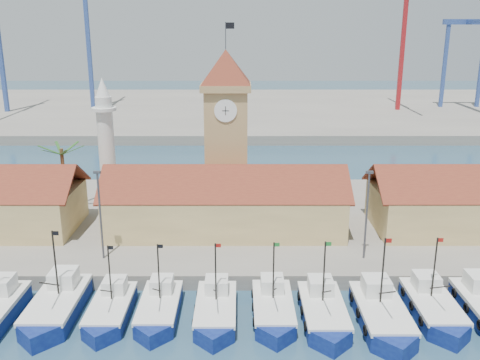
{
  "coord_description": "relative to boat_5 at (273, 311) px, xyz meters",
  "views": [
    {
      "loc": [
        1.6,
        -37.04,
        24.0
      ],
      "look_at": [
        1.64,
        18.0,
        7.87
      ],
      "focal_mm": 40.0,
      "sensor_mm": 36.0,
      "label": 1
    }
  ],
  "objects": [
    {
      "name": "ground",
      "position": [
        -4.45,
        -3.11,
        -0.72
      ],
      "size": [
        400.0,
        400.0,
        0.0
      ],
      "primitive_type": "plane",
      "color": "#1F4053",
      "rests_on": "ground"
    },
    {
      "name": "quay",
      "position": [
        -4.45,
        20.89,
        0.03
      ],
      "size": [
        140.0,
        32.0,
        1.5
      ],
      "primitive_type": "cube",
      "color": "gray",
      "rests_on": "ground"
    },
    {
      "name": "terminal",
      "position": [
        -4.45,
        106.89,
        0.28
      ],
      "size": [
        240.0,
        80.0,
        2.0
      ],
      "primitive_type": "cube",
      "color": "gray",
      "rests_on": "ground"
    },
    {
      "name": "boat_1",
      "position": [
        -18.46,
        0.27,
        0.1
      ],
      "size": [
        3.81,
        10.45,
        7.9
      ],
      "color": "#0B165B",
      "rests_on": "ground"
    },
    {
      "name": "boat_2",
      "position": [
        -13.8,
        -0.05,
        -0.03
      ],
      "size": [
        3.24,
        8.86,
        6.71
      ],
      "color": "#0B165B",
      "rests_on": "ground"
    },
    {
      "name": "boat_3",
      "position": [
        -9.69,
        0.09,
        -0.02
      ],
      "size": [
        3.27,
        8.95,
        6.77
      ],
      "color": "#0B165B",
      "rests_on": "ground"
    },
    {
      "name": "boat_4",
      "position": [
        -4.86,
        -0.25,
        0.0
      ],
      "size": [
        3.37,
        9.24,
        6.99
      ],
      "color": "#0B165B",
      "rests_on": "ground"
    },
    {
      "name": "boat_5",
      "position": [
        0.0,
        0.0,
        0.0
      ],
      "size": [
        3.36,
        9.2,
        6.96
      ],
      "color": "#0B165B",
      "rests_on": "ground"
    },
    {
      "name": "boat_6",
      "position": [
        4.16,
        -0.63,
        0.04
      ],
      "size": [
        3.52,
        9.65,
        7.3
      ],
      "color": "#0B165B",
      "rests_on": "ground"
    },
    {
      "name": "boat_7",
      "position": [
        8.9,
        -1.16,
        0.09
      ],
      "size": [
        3.78,
        10.35,
        7.83
      ],
      "color": "#0B165B",
      "rests_on": "ground"
    },
    {
      "name": "boat_8",
      "position": [
        13.61,
        0.12,
        0.04
      ],
      "size": [
        3.53,
        9.68,
        7.33
      ],
      "color": "#0B165B",
      "rests_on": "ground"
    },
    {
      "name": "hall_center",
      "position": [
        -4.45,
        16.89,
        3.27
      ],
      "size": [
        27.04,
        10.13,
        7.61
      ],
      "color": "#D8BC76",
      "rests_on": "quay"
    },
    {
      "name": "clock_tower",
      "position": [
        -4.45,
        22.89,
        11.24
      ],
      "size": [
        5.8,
        5.8,
        22.7
      ],
      "color": "tan",
      "rests_on": "quay"
    },
    {
      "name": "minaret",
      "position": [
        -19.45,
        24.89,
        9.01
      ],
      "size": [
        3.0,
        3.0,
        16.3
      ],
      "color": "silver",
      "rests_on": "quay"
    },
    {
      "name": "palm_tree",
      "position": [
        -24.45,
        22.89,
        5.53
      ],
      "size": [
        5.6,
        5.03,
        8.39
      ],
      "color": "brown",
      "rests_on": "quay"
    },
    {
      "name": "lamp_posts",
      "position": [
        -3.95,
        8.89,
        5.76
      ],
      "size": [
        80.7,
        0.25,
        9.03
      ],
      "color": "#3F3F44",
      "rests_on": "quay"
    },
    {
      "name": "crane_blue_near",
      "position": [
        -42.69,
        103.72,
        25.82
      ],
      "size": [
        1.0,
        31.39,
        44.43
      ],
      "color": "#304C95",
      "rests_on": "terminal"
    },
    {
      "name": "crane_red_right",
      "position": [
        39.29,
        100.58,
        24.23
      ],
      "size": [
        1.0,
        31.92,
        41.45
      ],
      "color": "#A5191D",
      "rests_on": "terminal"
    },
    {
      "name": "gantry",
      "position": [
        57.55,
        103.54,
        19.32
      ],
      "size": [
        13.0,
        22.0,
        23.2
      ],
      "color": "#304C95",
      "rests_on": "terminal"
    }
  ]
}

